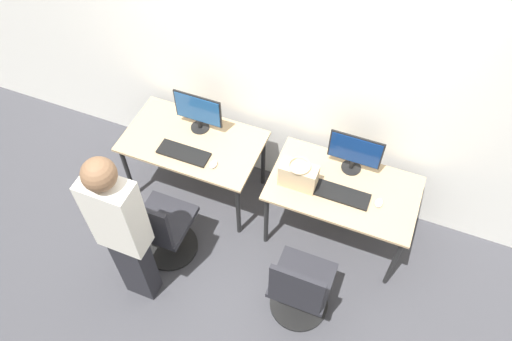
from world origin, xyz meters
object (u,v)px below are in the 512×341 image
(monitor_left, at_px, (198,111))
(person_left, at_px, (122,230))
(office_chair_left, at_px, (162,230))
(keyboard_left, at_px, (184,153))
(handbag, at_px, (298,175))
(monitor_right, at_px, (355,152))
(mouse_right, at_px, (379,203))
(office_chair_right, at_px, (300,290))
(keyboard_right, at_px, (341,194))
(mouse_left, at_px, (213,164))

(monitor_left, relative_size, person_left, 0.26)
(office_chair_left, bearing_deg, keyboard_left, 94.62)
(handbag, bearing_deg, monitor_right, 41.75)
(mouse_right, bearing_deg, monitor_left, 172.63)
(office_chair_right, bearing_deg, handbag, 111.70)
(monitor_left, bearing_deg, person_left, -89.21)
(keyboard_right, distance_m, mouse_right, 0.29)
(keyboard_left, bearing_deg, handbag, 3.29)
(handbag, bearing_deg, office_chair_left, -146.45)
(monitor_left, height_order, office_chair_left, monitor_left)
(monitor_left, height_order, office_chair_right, monitor_left)
(mouse_left, relative_size, keyboard_right, 0.20)
(office_chair_right, bearing_deg, monitor_right, 85.84)
(handbag, bearing_deg, office_chair_right, -68.30)
(office_chair_right, bearing_deg, keyboard_left, 152.90)
(mouse_right, bearing_deg, person_left, -147.27)
(mouse_left, bearing_deg, keyboard_left, 175.49)
(office_chair_left, bearing_deg, person_left, -94.48)
(keyboard_left, distance_m, person_left, 0.96)
(mouse_left, distance_m, keyboard_right, 1.07)
(mouse_right, distance_m, office_chair_right, 0.91)
(office_chair_left, relative_size, mouse_right, 10.21)
(office_chair_left, relative_size, monitor_right, 2.13)
(office_chair_left, distance_m, keyboard_right, 1.50)
(person_left, bearing_deg, office_chair_left, 85.52)
(keyboard_right, xyz_separation_m, mouse_right, (0.29, 0.03, 0.01))
(monitor_left, height_order, keyboard_right, monitor_left)
(office_chair_left, distance_m, person_left, 0.66)
(mouse_right, relative_size, handbag, 0.30)
(mouse_left, xyz_separation_m, office_chair_left, (-0.24, -0.55, -0.34))
(monitor_left, relative_size, keyboard_right, 0.96)
(mouse_left, height_order, mouse_right, same)
(mouse_left, distance_m, monitor_right, 1.15)
(mouse_left, bearing_deg, person_left, -106.34)
(mouse_left, xyz_separation_m, handbag, (0.71, 0.08, 0.10))
(monitor_right, xyz_separation_m, handbag, (-0.36, -0.32, -0.09))
(monitor_right, bearing_deg, keyboard_right, -90.00)
(keyboard_left, bearing_deg, monitor_right, 15.56)
(mouse_left, bearing_deg, keyboard_right, 5.62)
(keyboard_left, xyz_separation_m, mouse_right, (1.65, 0.11, 0.01))
(monitor_right, bearing_deg, mouse_left, -159.48)
(mouse_left, relative_size, office_chair_right, 0.10)
(keyboard_right, bearing_deg, mouse_right, 5.14)
(monitor_right, height_order, office_chair_right, monitor_right)
(keyboard_right, xyz_separation_m, office_chair_right, (-0.08, -0.74, -0.34))
(keyboard_left, height_order, office_chair_right, office_chair_right)
(mouse_left, xyz_separation_m, mouse_right, (1.36, 0.13, 0.00))
(keyboard_right, distance_m, handbag, 0.37)
(monitor_left, height_order, person_left, person_left)
(monitor_left, bearing_deg, office_chair_right, -37.36)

